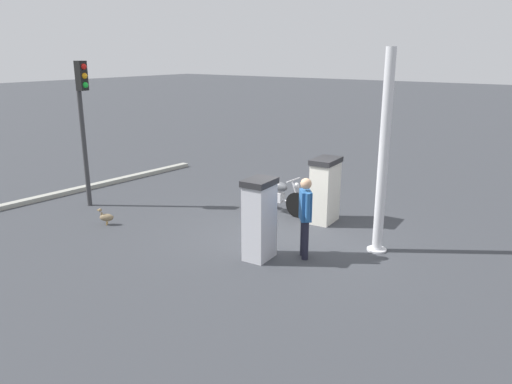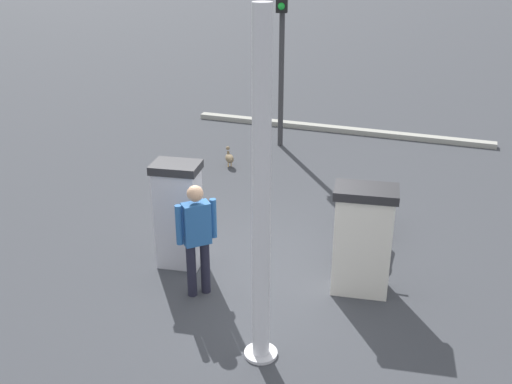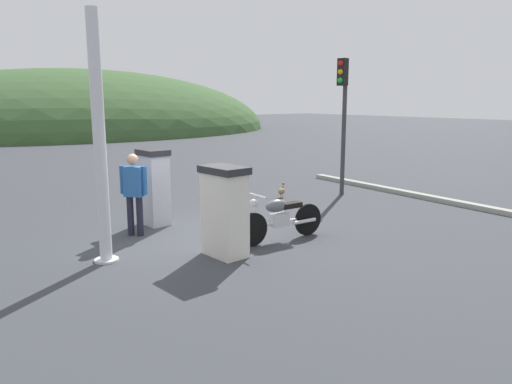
{
  "view_description": "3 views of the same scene",
  "coord_description": "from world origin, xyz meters",
  "px_view_note": "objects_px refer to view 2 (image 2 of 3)",
  "views": [
    {
      "loc": [
        -5.4,
        8.68,
        3.96
      ],
      "look_at": [
        1.03,
        -0.22,
        0.8
      ],
      "focal_mm": 34.3,
      "sensor_mm": 36.0,
      "label": 1
    },
    {
      "loc": [
        -7.56,
        -1.9,
        4.68
      ],
      "look_at": [
        0.66,
        0.4,
        0.94
      ],
      "focal_mm": 42.41,
      "sensor_mm": 36.0,
      "label": 2
    },
    {
      "loc": [
        -4.7,
        -8.08,
        2.67
      ],
      "look_at": [
        1.12,
        -0.53,
        0.84
      ],
      "focal_mm": 34.14,
      "sensor_mm": 36.0,
      "label": 3
    }
  ],
  "objects_px": {
    "wandering_duck": "(229,158)",
    "roadside_traffic_light": "(282,34)",
    "canopy_support_pole": "(261,207)",
    "fuel_pump_near": "(363,239)",
    "attendant_person": "(197,234)",
    "motorcycle_near_pump": "(365,218)",
    "fuel_pump_far": "(179,214)"
  },
  "relations": [
    {
      "from": "motorcycle_near_pump",
      "to": "attendant_person",
      "type": "bearing_deg",
      "value": 134.65
    },
    {
      "from": "fuel_pump_near",
      "to": "canopy_support_pole",
      "type": "xyz_separation_m",
      "value": [
        -1.75,
        0.96,
        1.16
      ]
    },
    {
      "from": "attendant_person",
      "to": "motorcycle_near_pump",
      "type": "bearing_deg",
      "value": -45.35
    },
    {
      "from": "roadside_traffic_light",
      "to": "canopy_support_pole",
      "type": "bearing_deg",
      "value": -168.14
    },
    {
      "from": "fuel_pump_near",
      "to": "attendant_person",
      "type": "xyz_separation_m",
      "value": [
        -0.7,
        2.13,
        0.14
      ]
    },
    {
      "from": "fuel_pump_near",
      "to": "roadside_traffic_light",
      "type": "bearing_deg",
      "value": 24.03
    },
    {
      "from": "wandering_duck",
      "to": "roadside_traffic_light",
      "type": "height_order",
      "value": "roadside_traffic_light"
    },
    {
      "from": "roadside_traffic_light",
      "to": "motorcycle_near_pump",
      "type": "bearing_deg",
      "value": -150.64
    },
    {
      "from": "attendant_person",
      "to": "wandering_duck",
      "type": "distance_m",
      "value": 4.94
    },
    {
      "from": "canopy_support_pole",
      "to": "attendant_person",
      "type": "bearing_deg",
      "value": 48.25
    },
    {
      "from": "wandering_duck",
      "to": "canopy_support_pole",
      "type": "bearing_deg",
      "value": -158.62
    },
    {
      "from": "fuel_pump_near",
      "to": "motorcycle_near_pump",
      "type": "xyz_separation_m",
      "value": [
        1.32,
        0.09,
        -0.31
      ]
    },
    {
      "from": "fuel_pump_near",
      "to": "wandering_duck",
      "type": "xyz_separation_m",
      "value": [
        4.06,
        3.23,
        -0.6
      ]
    },
    {
      "from": "fuel_pump_near",
      "to": "wandering_duck",
      "type": "distance_m",
      "value": 5.23
    },
    {
      "from": "motorcycle_near_pump",
      "to": "canopy_support_pole",
      "type": "xyz_separation_m",
      "value": [
        -3.07,
        0.87,
        1.47
      ]
    },
    {
      "from": "fuel_pump_far",
      "to": "roadside_traffic_light",
      "type": "distance_m",
      "value": 5.88
    },
    {
      "from": "fuel_pump_near",
      "to": "attendant_person",
      "type": "distance_m",
      "value": 2.25
    },
    {
      "from": "roadside_traffic_light",
      "to": "fuel_pump_near",
      "type": "bearing_deg",
      "value": -155.97
    },
    {
      "from": "motorcycle_near_pump",
      "to": "canopy_support_pole",
      "type": "relative_size",
      "value": 0.49
    },
    {
      "from": "wandering_duck",
      "to": "roadside_traffic_light",
      "type": "xyz_separation_m",
      "value": [
        1.56,
        -0.73,
        2.36
      ]
    },
    {
      "from": "fuel_pump_near",
      "to": "canopy_support_pole",
      "type": "distance_m",
      "value": 2.31
    },
    {
      "from": "attendant_person",
      "to": "canopy_support_pole",
      "type": "distance_m",
      "value": 1.87
    },
    {
      "from": "attendant_person",
      "to": "roadside_traffic_light",
      "type": "distance_m",
      "value": 6.54
    },
    {
      "from": "roadside_traffic_light",
      "to": "canopy_support_pole",
      "type": "height_order",
      "value": "canopy_support_pole"
    },
    {
      "from": "fuel_pump_near",
      "to": "attendant_person",
      "type": "height_order",
      "value": "attendant_person"
    },
    {
      "from": "roadside_traffic_light",
      "to": "canopy_support_pole",
      "type": "xyz_separation_m",
      "value": [
        -7.37,
        -1.55,
        -0.61
      ]
    },
    {
      "from": "wandering_duck",
      "to": "canopy_support_pole",
      "type": "height_order",
      "value": "canopy_support_pole"
    },
    {
      "from": "fuel_pump_far",
      "to": "roadside_traffic_light",
      "type": "relative_size",
      "value": 0.43
    },
    {
      "from": "fuel_pump_far",
      "to": "wandering_duck",
      "type": "distance_m",
      "value": 4.15
    },
    {
      "from": "motorcycle_near_pump",
      "to": "roadside_traffic_light",
      "type": "distance_m",
      "value": 5.35
    },
    {
      "from": "fuel_pump_near",
      "to": "attendant_person",
      "type": "relative_size",
      "value": 0.96
    },
    {
      "from": "motorcycle_near_pump",
      "to": "roadside_traffic_light",
      "type": "relative_size",
      "value": 0.52
    }
  ]
}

